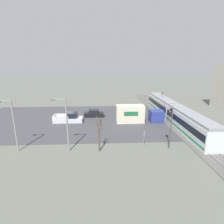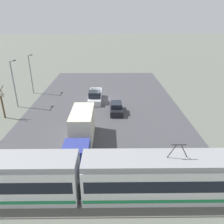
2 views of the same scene
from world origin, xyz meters
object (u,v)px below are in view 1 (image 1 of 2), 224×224
object	(u,v)px
pickup_truck	(69,118)
street_lamp_mid_block	(65,121)
box_truck	(136,114)
no_parking_sign	(144,138)
street_tree	(99,136)
sedan_car_0	(94,114)
traffic_light_pole	(171,123)
street_lamp_near_crossing	(12,122)
light_rail_tram	(173,112)

from	to	relation	value
pickup_truck	street_lamp_mid_block	world-z (taller)	street_lamp_mid_block
box_truck	no_parking_sign	bearing A→B (deg)	-5.08
box_truck	pickup_truck	xyz separation A→B (m)	(-0.68, -13.59, -0.86)
pickup_truck	street_tree	xyz separation A→B (m)	(12.46, 6.42, 1.37)
sedan_car_0	no_parking_sign	distance (m)	17.00
traffic_light_pole	sedan_car_0	bearing A→B (deg)	-144.54
box_truck	pickup_truck	size ratio (longest dim) A/B	1.62
street_tree	street_lamp_near_crossing	distance (m)	11.39
pickup_truck	no_parking_sign	distance (m)	17.21
light_rail_tram	traffic_light_pole	distance (m)	13.61
sedan_car_0	street_tree	size ratio (longest dim) A/B	0.89
sedan_car_0	traffic_light_pole	xyz separation A→B (m)	(15.64, 11.14, 2.99)
sedan_car_0	street_lamp_near_crossing	world-z (taller)	street_lamp_near_crossing
traffic_light_pole	street_tree	size ratio (longest dim) A/B	1.21
traffic_light_pole	street_lamp_near_crossing	distance (m)	20.81
street_lamp_near_crossing	no_parking_sign	distance (m)	17.60
light_rail_tram	traffic_light_pole	world-z (taller)	traffic_light_pole
street_lamp_mid_block	no_parking_sign	world-z (taller)	street_lamp_mid_block
light_rail_tram	no_parking_sign	world-z (taller)	light_rail_tram
street_lamp_near_crossing	sedan_car_0	bearing A→B (deg)	147.77
box_truck	pickup_truck	world-z (taller)	box_truck
sedan_car_0	street_lamp_mid_block	size ratio (longest dim) A/B	0.58
pickup_truck	traffic_light_pole	world-z (taller)	traffic_light_pole
box_truck	street_lamp_mid_block	size ratio (longest dim) A/B	1.29
street_tree	no_parking_sign	bearing A→B (deg)	97.11
street_tree	street_lamp_mid_block	world-z (taller)	street_lamp_mid_block
box_truck	light_rail_tram	bearing A→B (deg)	96.28
box_truck	traffic_light_pole	distance (m)	11.96
traffic_light_pole	no_parking_sign	xyz separation A→B (m)	(-0.51, -3.40, -2.24)
box_truck	traffic_light_pole	size ratio (longest dim) A/B	1.61
street_lamp_near_crossing	no_parking_sign	xyz separation A→B (m)	(-0.21, 17.40, -2.64)
street_tree	sedan_car_0	bearing A→B (deg)	-174.47
street_tree	street_lamp_near_crossing	xyz separation A→B (m)	(-0.56, -11.21, 1.94)
street_lamp_mid_block	street_tree	bearing A→B (deg)	86.86
no_parking_sign	sedan_car_0	bearing A→B (deg)	-152.91
street_tree	street_lamp_near_crossing	bearing A→B (deg)	-92.85
sedan_car_0	street_lamp_mid_block	xyz separation A→B (m)	(15.66, -2.81, 3.51)
no_parking_sign	light_rail_tram	bearing A→B (deg)	143.66
pickup_truck	sedan_car_0	size ratio (longest dim) A/B	1.36
traffic_light_pole	no_parking_sign	world-z (taller)	traffic_light_pole
street_lamp_near_crossing	street_tree	bearing A→B (deg)	87.15
sedan_car_0	street_lamp_near_crossing	distance (m)	18.44
light_rail_tram	box_truck	world-z (taller)	light_rail_tram
no_parking_sign	pickup_truck	bearing A→B (deg)	-132.83
sedan_car_0	street_lamp_near_crossing	bearing A→B (deg)	147.77
street_tree	traffic_light_pole	bearing A→B (deg)	91.54
sedan_car_0	street_tree	bearing A→B (deg)	-174.47
sedan_car_0	traffic_light_pole	size ratio (longest dim) A/B	0.73
pickup_truck	street_lamp_mid_block	size ratio (longest dim) A/B	0.79
street_lamp_near_crossing	no_parking_sign	bearing A→B (deg)	90.71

